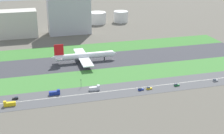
% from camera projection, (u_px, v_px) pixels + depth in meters
% --- Properties ---
extents(ground_plane, '(800.00, 800.00, 0.00)m').
position_uv_depth(ground_plane, '(113.00, 59.00, 332.82)').
color(ground_plane, '#5B564C').
extents(runway, '(280.00, 46.00, 0.10)m').
position_uv_depth(runway, '(113.00, 59.00, 332.80)').
color(runway, '#38383D').
rests_on(runway, ground_plane).
extents(grass_median_north, '(280.00, 36.00, 0.10)m').
position_uv_depth(grass_median_north, '(103.00, 48.00, 369.77)').
color(grass_median_north, '#3D7A33').
rests_on(grass_median_north, ground_plane).
extents(grass_median_south, '(280.00, 36.00, 0.10)m').
position_uv_depth(grass_median_south, '(126.00, 74.00, 295.83)').
color(grass_median_south, '#427F38').
rests_on(grass_median_south, ground_plane).
extents(highway, '(280.00, 28.00, 0.10)m').
position_uv_depth(highway, '(138.00, 88.00, 266.98)').
color(highway, '#4C4C4F').
rests_on(highway, ground_plane).
extents(highway_centerline, '(266.00, 0.50, 0.01)m').
position_uv_depth(highway_centerline, '(138.00, 88.00, 266.96)').
color(highway_centerline, silver).
rests_on(highway_centerline, highway).
extents(airliner, '(65.00, 56.00, 19.70)m').
position_uv_depth(airliner, '(83.00, 56.00, 322.93)').
color(airliner, white).
rests_on(airliner, runway).
extents(car_0, '(4.40, 1.80, 2.00)m').
position_uv_depth(car_0, '(141.00, 89.00, 262.29)').
color(car_0, navy).
rests_on(car_0, highway).
extents(truck_2, '(8.40, 2.50, 4.00)m').
position_uv_depth(truck_2, '(9.00, 104.00, 236.77)').
color(truck_2, yellow).
rests_on(truck_2, highway).
extents(truck_1, '(8.40, 2.50, 4.00)m').
position_uv_depth(truck_1, '(55.00, 93.00, 254.26)').
color(truck_1, navy).
rests_on(truck_1, highway).
extents(truck_0, '(8.40, 2.50, 4.00)m').
position_uv_depth(truck_0, '(95.00, 88.00, 262.22)').
color(truck_0, silver).
rests_on(truck_0, highway).
extents(car_1, '(4.40, 1.80, 2.00)m').
position_uv_depth(car_1, '(176.00, 85.00, 270.14)').
color(car_1, '#19662D').
rests_on(car_1, highway).
extents(car_4, '(4.40, 1.80, 2.00)m').
position_uv_depth(car_4, '(149.00, 88.00, 264.07)').
color(car_4, yellow).
rests_on(car_4, highway).
extents(car_2, '(4.40, 1.80, 2.00)m').
position_uv_depth(car_2, '(16.00, 98.00, 247.15)').
color(car_2, black).
rests_on(car_2, highway).
extents(car_5, '(4.40, 1.80, 2.00)m').
position_uv_depth(car_5, '(215.00, 80.00, 279.17)').
color(car_5, '#99999E').
rests_on(car_5, highway).
extents(traffic_light, '(0.36, 0.50, 7.20)m').
position_uv_depth(traffic_light, '(81.00, 83.00, 266.09)').
color(traffic_light, '#4C4C51').
rests_on(traffic_light, highway).
extents(terminal_building, '(46.38, 24.03, 32.87)m').
position_uv_depth(terminal_building, '(18.00, 24.00, 407.13)').
color(terminal_building, beige).
rests_on(terminal_building, ground_plane).
extents(hangar_building, '(52.99, 24.28, 55.99)m').
position_uv_depth(hangar_building, '(69.00, 12.00, 419.15)').
color(hangar_building, '#B2B2B7').
rests_on(hangar_building, ground_plane).
extents(fuel_tank_west, '(24.57, 24.57, 16.24)m').
position_uv_depth(fuel_tank_west, '(97.00, 18.00, 478.68)').
color(fuel_tank_west, silver).
rests_on(fuel_tank_west, ground_plane).
extents(fuel_tank_centre, '(20.99, 20.99, 15.86)m').
position_uv_depth(fuel_tank_centre, '(121.00, 17.00, 487.69)').
color(fuel_tank_centre, silver).
rests_on(fuel_tank_centre, ground_plane).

